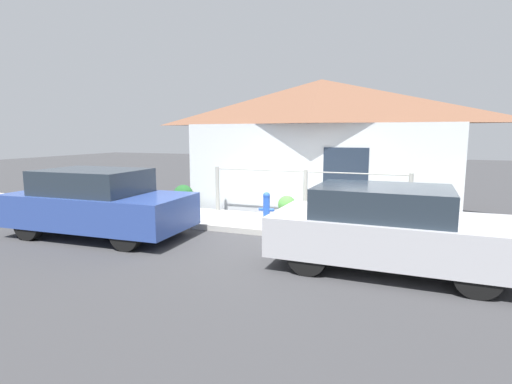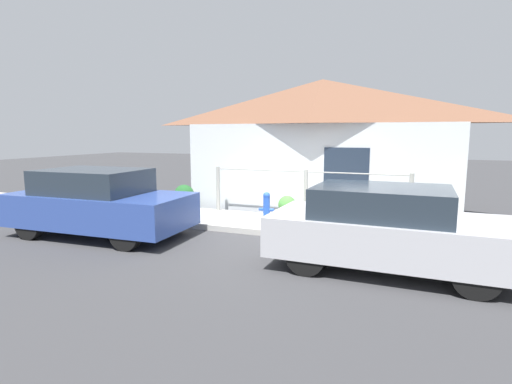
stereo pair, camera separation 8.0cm
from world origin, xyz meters
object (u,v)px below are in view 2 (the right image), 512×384
object	(u,v)px
fire_hydrant	(267,208)
potted_plant_near_hydrant	(287,206)
car_left	(99,203)
car_right	(388,228)
potted_plant_by_fence	(184,196)
potted_plant_corner	(407,215)

from	to	relation	value
fire_hydrant	potted_plant_near_hydrant	size ratio (longest dim) A/B	1.28
car_left	car_right	bearing A→B (deg)	-2.23
potted_plant_by_fence	car_left	bearing A→B (deg)	-99.26
car_left	potted_plant_corner	distance (m)	6.65
car_left	fire_hydrant	world-z (taller)	car_left
car_right	fire_hydrant	bearing A→B (deg)	148.18
car_right	potted_plant_by_fence	xyz separation A→B (m)	(-5.44, 2.68, -0.18)
car_right	fire_hydrant	distance (m)	3.22
fire_hydrant	potted_plant_near_hydrant	xyz separation A→B (m)	(0.28, 0.65, -0.05)
car_left	potted_plant_by_fence	xyz separation A→B (m)	(0.44, 2.68, -0.22)
car_left	potted_plant_corner	bearing A→B (deg)	20.37
potted_plant_near_hydrant	potted_plant_corner	size ratio (longest dim) A/B	1.02
fire_hydrant	potted_plant_corner	world-z (taller)	fire_hydrant
car_left	potted_plant_near_hydrant	bearing A→B (deg)	32.50
fire_hydrant	potted_plant_by_fence	world-z (taller)	fire_hydrant
fire_hydrant	car_left	bearing A→B (deg)	-151.15
potted_plant_near_hydrant	potted_plant_by_fence	world-z (taller)	potted_plant_by_fence
car_right	fire_hydrant	world-z (taller)	car_right
potted_plant_near_hydrant	fire_hydrant	bearing A→B (deg)	-113.40
car_left	fire_hydrant	size ratio (longest dim) A/B	5.22
fire_hydrant	potted_plant_near_hydrant	world-z (taller)	fire_hydrant
car_right	fire_hydrant	size ratio (longest dim) A/B	5.05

